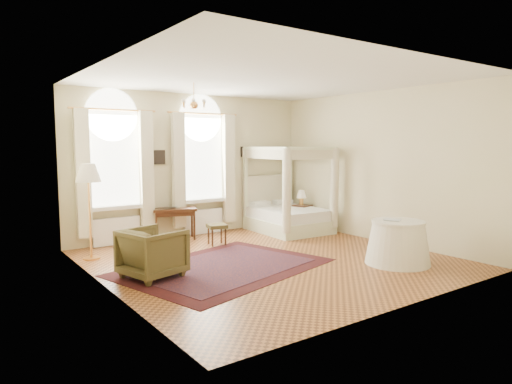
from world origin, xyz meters
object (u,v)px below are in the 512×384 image
(nightstand, at_px, (302,217))
(writing_desk, at_px, (174,213))
(stool, at_px, (217,228))
(armchair, at_px, (153,253))
(canopy_bed, at_px, (289,212))
(side_table, at_px, (398,243))
(coffee_table, at_px, (161,255))
(floor_lamp, at_px, (88,178))

(nightstand, height_order, writing_desk, writing_desk)
(nightstand, relative_size, stool, 1.30)
(stool, distance_m, armchair, 2.54)
(canopy_bed, height_order, nightstand, canopy_bed)
(writing_desk, bearing_deg, side_table, -61.20)
(nightstand, bearing_deg, armchair, -158.67)
(coffee_table, height_order, side_table, side_table)
(writing_desk, xyz_separation_m, stool, (0.49, -1.03, -0.24))
(floor_lamp, height_order, side_table, floor_lamp)
(writing_desk, distance_m, side_table, 4.87)
(canopy_bed, relative_size, nightstand, 3.48)
(side_table, bearing_deg, floor_lamp, 141.18)
(canopy_bed, relative_size, floor_lamp, 1.17)
(nightstand, height_order, stool, nightstand)
(stool, height_order, coffee_table, stool)
(canopy_bed, bearing_deg, side_table, -95.96)
(nightstand, relative_size, armchair, 0.68)
(stool, bearing_deg, writing_desk, 115.64)
(nightstand, bearing_deg, stool, -171.61)
(canopy_bed, xyz_separation_m, armchair, (-4.28, -1.76, -0.07))
(canopy_bed, height_order, coffee_table, canopy_bed)
(canopy_bed, relative_size, writing_desk, 1.97)
(floor_lamp, bearing_deg, canopy_bed, -0.25)
(writing_desk, xyz_separation_m, side_table, (2.34, -4.26, -0.22))
(stool, height_order, armchair, armchair)
(nightstand, height_order, side_table, side_table)
(coffee_table, xyz_separation_m, side_table, (3.78, -1.75, 0.04))
(stool, height_order, floor_lamp, floor_lamp)
(writing_desk, relative_size, stool, 2.29)
(canopy_bed, height_order, armchair, canopy_bed)
(coffee_table, bearing_deg, writing_desk, 60.13)
(side_table, bearing_deg, armchair, 155.90)
(nightstand, relative_size, floor_lamp, 0.34)
(floor_lamp, relative_size, side_table, 1.56)
(coffee_table, bearing_deg, nightstand, 21.89)
(writing_desk, distance_m, armchair, 2.97)
(nightstand, bearing_deg, canopy_bed, -167.26)
(writing_desk, distance_m, coffee_table, 2.90)
(armchair, distance_m, floor_lamp, 2.16)
(canopy_bed, height_order, floor_lamp, canopy_bed)
(coffee_table, distance_m, floor_lamp, 2.22)
(stool, relative_size, floor_lamp, 0.26)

